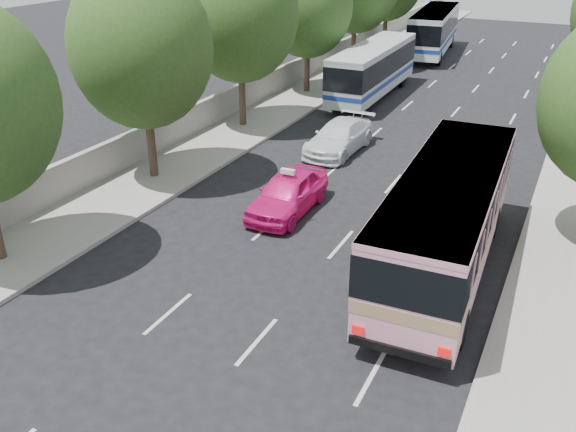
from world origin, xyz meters
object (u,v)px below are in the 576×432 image
Objects in this scene: pink_bus at (447,212)px; tour_coach_rear at (434,28)px; white_pickup at (339,137)px; pink_taxi at (288,193)px; tour_coach_front at (373,66)px.

tour_coach_rear is at bearing 102.37° from pink_bus.
pink_bus is 2.15× the size of white_pickup.
pink_taxi reaches higher than white_pickup.
pink_bus is 0.89× the size of tour_coach_rear.
tour_coach_rear is (-1.89, 25.21, 1.41)m from white_pickup.
pink_taxi is 7.18m from white_pickup.
tour_coach_front is at bearing -96.30° from tour_coach_rear.
pink_taxi is 0.38× the size of tour_coach_rear.
white_pickup is at bearing -92.00° from tour_coach_rear.
white_pickup is (-7.11, 8.96, -1.39)m from pink_bus.
pink_bus is 2.33× the size of pink_taxi.
tour_coach_front is at bearing 97.53° from pink_taxi.
pink_taxi is at bearing -91.57° from tour_coach_rear.
tour_coach_front reaches higher than white_pickup.
pink_taxi is 32.48m from tour_coach_rear.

